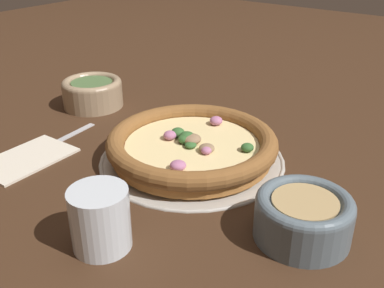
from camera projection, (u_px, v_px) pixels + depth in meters
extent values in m
plane|color=#3D2616|center=(192.00, 160.00, 0.77)|extent=(3.00, 3.00, 0.00)
cylinder|color=#B7B2A8|center=(192.00, 159.00, 0.77)|extent=(0.31, 0.31, 0.00)
torus|color=#B7B2A8|center=(192.00, 158.00, 0.77)|extent=(0.32, 0.32, 0.01)
cylinder|color=#A86B33|center=(192.00, 151.00, 0.76)|extent=(0.27, 0.27, 0.02)
torus|color=brown|center=(192.00, 142.00, 0.76)|extent=(0.29, 0.29, 0.03)
cylinder|color=#A32D19|center=(192.00, 145.00, 0.76)|extent=(0.24, 0.24, 0.00)
cylinder|color=beige|center=(192.00, 144.00, 0.76)|extent=(0.23, 0.23, 0.00)
ellipsoid|color=#33602D|center=(185.00, 139.00, 0.76)|extent=(0.03, 0.03, 0.02)
ellipsoid|color=#B26B93|center=(216.00, 121.00, 0.82)|extent=(0.03, 0.03, 0.02)
ellipsoid|color=#33602D|center=(247.00, 147.00, 0.73)|extent=(0.03, 0.03, 0.01)
ellipsoid|color=#B26B93|center=(170.00, 135.00, 0.77)|extent=(0.03, 0.03, 0.02)
ellipsoid|color=#33602D|center=(188.00, 136.00, 0.76)|extent=(0.03, 0.03, 0.02)
ellipsoid|color=#8E7051|center=(194.00, 139.00, 0.76)|extent=(0.04, 0.04, 0.02)
ellipsoid|color=#B26B93|center=(206.00, 150.00, 0.72)|extent=(0.02, 0.02, 0.01)
ellipsoid|color=#33602D|center=(178.00, 132.00, 0.78)|extent=(0.03, 0.03, 0.02)
ellipsoid|color=#33602D|center=(191.00, 145.00, 0.74)|extent=(0.02, 0.02, 0.01)
ellipsoid|color=#B26B93|center=(178.00, 165.00, 0.67)|extent=(0.03, 0.03, 0.01)
ellipsoid|color=#8E7051|center=(207.00, 148.00, 0.73)|extent=(0.03, 0.03, 0.01)
cylinder|color=slate|center=(303.00, 220.00, 0.57)|extent=(0.12, 0.12, 0.05)
torus|color=slate|center=(305.00, 203.00, 0.56)|extent=(0.12, 0.12, 0.02)
cylinder|color=tan|center=(305.00, 202.00, 0.56)|extent=(0.08, 0.08, 0.00)
cylinder|color=#9E8466|center=(93.00, 95.00, 0.98)|extent=(0.13, 0.13, 0.05)
torus|color=#9E8466|center=(92.00, 84.00, 0.97)|extent=(0.13, 0.13, 0.02)
cylinder|color=#4C6B3D|center=(92.00, 83.00, 0.97)|extent=(0.09, 0.09, 0.00)
cylinder|color=silver|center=(100.00, 219.00, 0.55)|extent=(0.07, 0.07, 0.08)
cube|color=beige|center=(26.00, 158.00, 0.77)|extent=(0.15, 0.10, 0.01)
cube|color=#B7B7BC|center=(70.00, 135.00, 0.85)|extent=(0.12, 0.02, 0.00)
cube|color=#B7B7BC|center=(35.00, 152.00, 0.79)|extent=(0.05, 0.03, 0.00)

